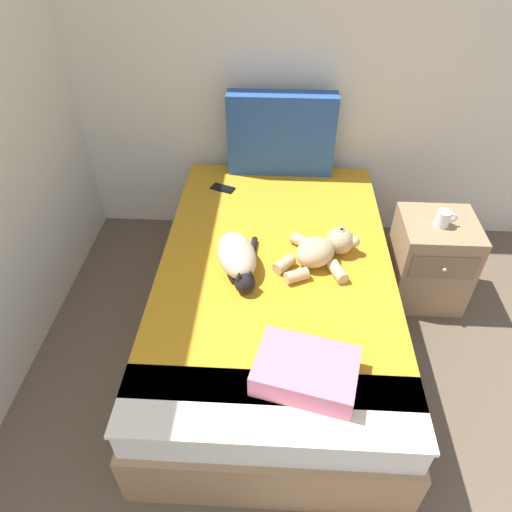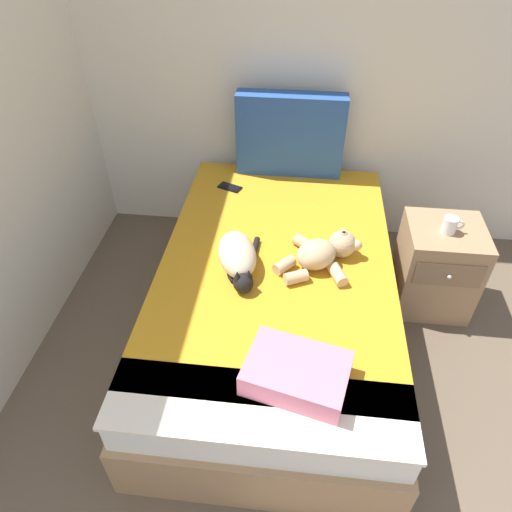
{
  "view_description": "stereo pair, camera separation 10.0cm",
  "coord_description": "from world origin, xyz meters",
  "px_view_note": "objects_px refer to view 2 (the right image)",
  "views": [
    {
      "loc": [
        1.35,
        1.02,
        2.16
      ],
      "look_at": [
        1.25,
        2.78,
        0.66
      ],
      "focal_mm": 32.58,
      "sensor_mm": 36.0,
      "label": 1
    },
    {
      "loc": [
        1.45,
        1.03,
        2.16
      ],
      "look_at": [
        1.25,
        2.78,
        0.66
      ],
      "focal_mm": 32.58,
      "sensor_mm": 36.0,
      "label": 2
    }
  ],
  "objects_px": {
    "bed": "(275,299)",
    "patterned_cushion": "(290,135)",
    "cell_phone": "(230,187)",
    "teddy_bear": "(324,252)",
    "throw_pillow": "(297,373)",
    "cat": "(238,257)",
    "nightstand": "(436,267)",
    "mug": "(450,225)"
  },
  "relations": [
    {
      "from": "cell_phone",
      "to": "throw_pillow",
      "type": "relative_size",
      "value": 0.41
    },
    {
      "from": "mug",
      "to": "cell_phone",
      "type": "bearing_deg",
      "value": 165.53
    },
    {
      "from": "cat",
      "to": "bed",
      "type": "bearing_deg",
      "value": 20.45
    },
    {
      "from": "patterned_cushion",
      "to": "throw_pillow",
      "type": "relative_size",
      "value": 1.71
    },
    {
      "from": "patterned_cushion",
      "to": "cat",
      "type": "bearing_deg",
      "value": -101.26
    },
    {
      "from": "bed",
      "to": "patterned_cushion",
      "type": "bearing_deg",
      "value": 89.7
    },
    {
      "from": "throw_pillow",
      "to": "mug",
      "type": "bearing_deg",
      "value": 53.13
    },
    {
      "from": "patterned_cushion",
      "to": "mug",
      "type": "bearing_deg",
      "value": -31.93
    },
    {
      "from": "bed",
      "to": "nightstand",
      "type": "xyz_separation_m",
      "value": [
        0.95,
        0.37,
        0.01
      ]
    },
    {
      "from": "teddy_bear",
      "to": "throw_pillow",
      "type": "height_order",
      "value": "teddy_bear"
    },
    {
      "from": "bed",
      "to": "cell_phone",
      "type": "distance_m",
      "value": 0.82
    },
    {
      "from": "bed",
      "to": "throw_pillow",
      "type": "height_order",
      "value": "throw_pillow"
    },
    {
      "from": "patterned_cushion",
      "to": "nightstand",
      "type": "bearing_deg",
      "value": -30.57
    },
    {
      "from": "nightstand",
      "to": "mug",
      "type": "height_order",
      "value": "mug"
    },
    {
      "from": "teddy_bear",
      "to": "cell_phone",
      "type": "height_order",
      "value": "teddy_bear"
    },
    {
      "from": "patterned_cushion",
      "to": "teddy_bear",
      "type": "distance_m",
      "value": 0.96
    },
    {
      "from": "teddy_bear",
      "to": "mug",
      "type": "xyz_separation_m",
      "value": [
        0.7,
        0.32,
        -0.01
      ]
    },
    {
      "from": "cat",
      "to": "throw_pillow",
      "type": "bearing_deg",
      "value": -63.32
    },
    {
      "from": "nightstand",
      "to": "mug",
      "type": "distance_m",
      "value": 0.33
    },
    {
      "from": "throw_pillow",
      "to": "nightstand",
      "type": "relative_size",
      "value": 0.7
    },
    {
      "from": "bed",
      "to": "mug",
      "type": "distance_m",
      "value": 1.06
    },
    {
      "from": "nightstand",
      "to": "teddy_bear",
      "type": "bearing_deg",
      "value": -153.86
    },
    {
      "from": "cat",
      "to": "teddy_bear",
      "type": "height_order",
      "value": "teddy_bear"
    },
    {
      "from": "bed",
      "to": "patterned_cushion",
      "type": "height_order",
      "value": "patterned_cushion"
    },
    {
      "from": "cell_phone",
      "to": "patterned_cushion",
      "type": "bearing_deg",
      "value": 34.54
    },
    {
      "from": "cell_phone",
      "to": "nightstand",
      "type": "relative_size",
      "value": 0.29
    },
    {
      "from": "cat",
      "to": "nightstand",
      "type": "height_order",
      "value": "cat"
    },
    {
      "from": "cell_phone",
      "to": "throw_pillow",
      "type": "xyz_separation_m",
      "value": [
        0.49,
        -1.4,
        0.05
      ]
    },
    {
      "from": "cell_phone",
      "to": "throw_pillow",
      "type": "height_order",
      "value": "throw_pillow"
    },
    {
      "from": "cat",
      "to": "mug",
      "type": "bearing_deg",
      "value": 20.25
    },
    {
      "from": "throw_pillow",
      "to": "cat",
      "type": "bearing_deg",
      "value": 116.68
    },
    {
      "from": "teddy_bear",
      "to": "throw_pillow",
      "type": "relative_size",
      "value": 1.14
    },
    {
      "from": "patterned_cushion",
      "to": "teddy_bear",
      "type": "relative_size",
      "value": 1.5
    },
    {
      "from": "cell_phone",
      "to": "mug",
      "type": "distance_m",
      "value": 1.34
    },
    {
      "from": "cat",
      "to": "mug",
      "type": "relative_size",
      "value": 3.69
    },
    {
      "from": "teddy_bear",
      "to": "mug",
      "type": "height_order",
      "value": "teddy_bear"
    },
    {
      "from": "patterned_cushion",
      "to": "cell_phone",
      "type": "height_order",
      "value": "patterned_cushion"
    },
    {
      "from": "patterned_cushion",
      "to": "nightstand",
      "type": "relative_size",
      "value": 1.19
    },
    {
      "from": "throw_pillow",
      "to": "nightstand",
      "type": "height_order",
      "value": "throw_pillow"
    },
    {
      "from": "bed",
      "to": "teddy_bear",
      "type": "xyz_separation_m",
      "value": [
        0.24,
        0.02,
        0.35
      ]
    },
    {
      "from": "teddy_bear",
      "to": "bed",
      "type": "bearing_deg",
      "value": -174.98
    },
    {
      "from": "cell_phone",
      "to": "cat",
      "type": "bearing_deg",
      "value": -77.91
    }
  ]
}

